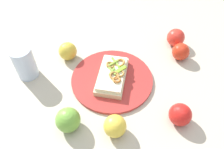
% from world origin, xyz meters
% --- Properties ---
extents(ground_plane, '(2.00, 2.00, 0.00)m').
position_xyz_m(ground_plane, '(0.00, 0.00, 0.00)').
color(ground_plane, '#BAB09B').
rests_on(ground_plane, ground).
extents(plate, '(0.30, 0.30, 0.01)m').
position_xyz_m(plate, '(0.00, 0.00, 0.01)').
color(plate, '#B3312E').
rests_on(plate, ground_plane).
extents(sandwich, '(0.20, 0.18, 0.05)m').
position_xyz_m(sandwich, '(0.00, -0.00, 0.03)').
color(sandwich, beige).
rests_on(sandwich, plate).
extents(apple_0, '(0.10, 0.10, 0.07)m').
position_xyz_m(apple_0, '(0.08, -0.32, 0.04)').
color(apple_0, red).
rests_on(apple_0, ground_plane).
extents(apple_1, '(0.09, 0.09, 0.08)m').
position_xyz_m(apple_1, '(-0.12, 0.19, 0.04)').
color(apple_1, '#6CA63B').
rests_on(apple_1, ground_plane).
extents(apple_2, '(0.09, 0.09, 0.07)m').
position_xyz_m(apple_2, '(0.01, -0.29, 0.03)').
color(apple_2, red).
rests_on(apple_2, ground_plane).
extents(apple_3, '(0.08, 0.08, 0.07)m').
position_xyz_m(apple_3, '(-0.19, 0.07, 0.03)').
color(apple_3, gold).
rests_on(apple_3, ground_plane).
extents(apple_4, '(0.10, 0.10, 0.07)m').
position_xyz_m(apple_4, '(0.18, 0.12, 0.04)').
color(apple_4, gold).
rests_on(apple_4, ground_plane).
extents(apple_5, '(0.09, 0.09, 0.07)m').
position_xyz_m(apple_5, '(-0.23, -0.13, 0.04)').
color(apple_5, red).
rests_on(apple_5, ground_plane).
extents(drinking_glass, '(0.07, 0.07, 0.12)m').
position_xyz_m(drinking_glass, '(0.15, 0.28, 0.06)').
color(drinking_glass, silver).
rests_on(drinking_glass, ground_plane).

